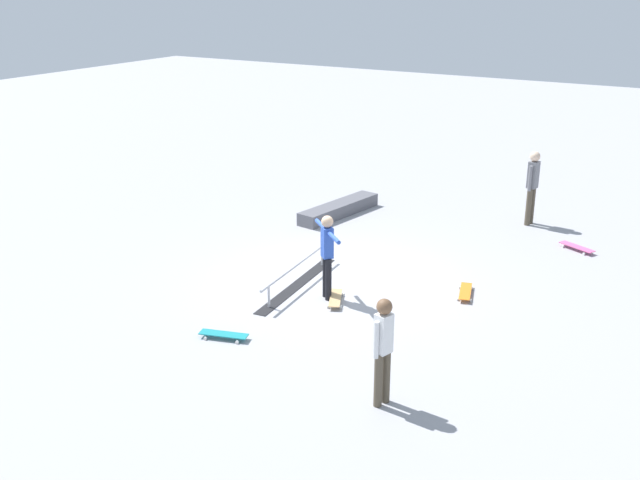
% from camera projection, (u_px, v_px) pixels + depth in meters
% --- Properties ---
extents(ground_plane, '(60.00, 60.00, 0.00)m').
position_uv_depth(ground_plane, '(338.00, 282.00, 14.32)').
color(ground_plane, '#9E9EA3').
extents(grind_rail, '(2.95, 0.52, 0.44)m').
position_uv_depth(grind_rail, '(297.00, 276.00, 14.13)').
color(grind_rail, black).
rests_on(grind_rail, ground_plane).
extents(skate_ledge, '(2.59, 0.90, 0.31)m').
position_uv_depth(skate_ledge, '(339.00, 209.00, 18.23)').
color(skate_ledge, '#595960').
rests_on(skate_ledge, ground_plane).
extents(skater_main, '(0.90, 0.99, 1.57)m').
position_uv_depth(skater_main, '(327.00, 251.00, 13.33)').
color(skater_main, black).
rests_on(skater_main, ground_plane).
extents(skateboard_main, '(0.81, 0.52, 0.09)m').
position_uv_depth(skateboard_main, '(335.00, 298.00, 13.45)').
color(skateboard_main, tan).
rests_on(skateboard_main, ground_plane).
extents(bystander_white_shirt, '(0.36, 0.23, 1.57)m').
position_uv_depth(bystander_white_shirt, '(383.00, 346.00, 10.00)').
color(bystander_white_shirt, brown).
rests_on(bystander_white_shirt, ground_plane).
extents(bystander_grey_shirt, '(0.40, 0.24, 1.75)m').
position_uv_depth(bystander_grey_shirt, '(532.00, 184.00, 17.30)').
color(bystander_grey_shirt, brown).
rests_on(bystander_grey_shirt, ground_plane).
extents(loose_skateboard_pink, '(0.53, 0.81, 0.09)m').
position_uv_depth(loose_skateboard_pink, '(577.00, 247.00, 15.95)').
color(loose_skateboard_pink, '#E05993').
rests_on(loose_skateboard_pink, ground_plane).
extents(loose_skateboard_teal, '(0.42, 0.82, 0.09)m').
position_uv_depth(loose_skateboard_teal, '(224.00, 334.00, 12.10)').
color(loose_skateboard_teal, teal).
rests_on(loose_skateboard_teal, ground_plane).
extents(loose_skateboard_orange, '(0.82, 0.42, 0.09)m').
position_uv_depth(loose_skateboard_orange, '(465.00, 291.00, 13.73)').
color(loose_skateboard_orange, orange).
rests_on(loose_skateboard_orange, ground_plane).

